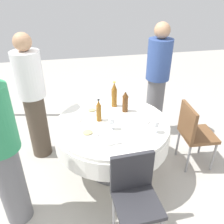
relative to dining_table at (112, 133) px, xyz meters
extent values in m
plane|color=#B7B2A8|center=(0.00, 0.00, -0.59)|extent=(10.00, 10.00, 0.00)
cylinder|color=white|center=(0.00, 0.00, 0.13)|extent=(1.32, 1.32, 0.04)
cylinder|color=white|center=(0.00, 0.00, 0.00)|extent=(1.35, 1.35, 0.22)
cylinder|color=slate|center=(0.00, 0.00, -0.35)|extent=(0.14, 0.14, 0.48)
cylinder|color=slate|center=(0.00, 0.00, -0.58)|extent=(0.56, 0.56, 0.03)
cylinder|color=#8C5619|center=(-0.14, 0.07, 0.25)|extent=(0.06, 0.06, 0.19)
cone|color=#8C5619|center=(-0.14, 0.07, 0.38)|extent=(0.05, 0.05, 0.07)
cylinder|color=black|center=(-0.14, 0.07, 0.42)|extent=(0.03, 0.03, 0.01)
cylinder|color=#593314|center=(0.21, 0.22, 0.25)|extent=(0.07, 0.07, 0.21)
cone|color=#593314|center=(0.21, 0.22, 0.39)|extent=(0.06, 0.06, 0.06)
cylinder|color=silver|center=(0.21, 0.22, 0.42)|extent=(0.03, 0.03, 0.01)
cylinder|color=#8C5619|center=(0.11, 0.38, 0.27)|extent=(0.07, 0.07, 0.24)
cone|color=#8C5619|center=(0.11, 0.38, 0.43)|extent=(0.06, 0.06, 0.09)
cylinder|color=gold|center=(0.11, 0.38, 0.48)|extent=(0.03, 0.03, 0.01)
cylinder|color=white|center=(-0.04, -0.14, 0.15)|extent=(0.06, 0.06, 0.00)
cylinder|color=white|center=(-0.04, -0.14, 0.19)|extent=(0.01, 0.01, 0.08)
cylinder|color=white|center=(-0.04, -0.14, 0.26)|extent=(0.07, 0.07, 0.07)
cylinder|color=maroon|center=(-0.04, -0.14, 0.25)|extent=(0.06, 0.06, 0.03)
cylinder|color=white|center=(0.41, -0.30, 0.15)|extent=(0.06, 0.06, 0.00)
cylinder|color=white|center=(0.41, -0.30, 0.19)|extent=(0.01, 0.01, 0.08)
cylinder|color=white|center=(0.41, -0.30, 0.26)|extent=(0.07, 0.07, 0.06)
cylinder|color=white|center=(0.33, -0.04, 0.16)|extent=(0.22, 0.22, 0.02)
cylinder|color=white|center=(-0.20, 0.29, 0.16)|extent=(0.21, 0.21, 0.02)
ellipsoid|color=tan|center=(-0.20, 0.29, 0.18)|extent=(0.10, 0.09, 0.02)
cylinder|color=white|center=(-0.46, 0.15, 0.16)|extent=(0.25, 0.25, 0.02)
cylinder|color=white|center=(-0.30, -0.19, 0.16)|extent=(0.24, 0.24, 0.02)
ellipsoid|color=tan|center=(-0.30, -0.19, 0.18)|extent=(0.11, 0.10, 0.02)
cube|color=silver|center=(0.14, -0.20, 0.15)|extent=(0.16, 0.10, 0.00)
cube|color=silver|center=(0.14, -0.44, 0.15)|extent=(0.17, 0.09, 0.00)
cube|color=silver|center=(0.11, 0.10, 0.15)|extent=(0.07, 0.18, 0.00)
cube|color=white|center=(-0.07, -0.35, 0.16)|extent=(0.16, 0.16, 0.02)
cylinder|color=slate|center=(0.83, 0.76, -0.14)|extent=(0.26, 0.26, 0.91)
cylinder|color=#334C8C|center=(0.83, 0.76, 0.61)|extent=(0.34, 0.34, 0.57)
sphere|color=tan|center=(0.83, 0.76, 1.00)|extent=(0.22, 0.22, 0.22)
cylinder|color=#4C3F33|center=(-0.91, 0.54, -0.14)|extent=(0.26, 0.26, 0.90)
cylinder|color=white|center=(-0.91, 0.54, 0.59)|extent=(0.34, 0.34, 0.56)
sphere|color=tan|center=(-0.91, 0.54, 0.98)|extent=(0.21, 0.21, 0.21)
cylinder|color=slate|center=(-1.08, -0.47, -0.14)|extent=(0.26, 0.26, 0.90)
cube|color=brown|center=(1.11, -0.07, -0.14)|extent=(0.42, 0.42, 0.04)
cube|color=brown|center=(0.93, -0.06, 0.07)|extent=(0.07, 0.40, 0.42)
cylinder|color=gray|center=(1.27, -0.25, -0.38)|extent=(0.03, 0.03, 0.43)
cylinder|color=gray|center=(1.29, 0.09, -0.38)|extent=(0.03, 0.03, 0.43)
cylinder|color=gray|center=(0.93, -0.23, -0.38)|extent=(0.03, 0.03, 0.43)
cylinder|color=gray|center=(0.95, 0.11, -0.38)|extent=(0.03, 0.03, 0.43)
cube|color=#2D2D33|center=(0.04, -0.92, -0.14)|extent=(0.42, 0.42, 0.04)
cube|color=#2D2D33|center=(0.03, -0.74, 0.07)|extent=(0.40, 0.06, 0.42)
cylinder|color=gray|center=(-0.14, -0.76, -0.38)|extent=(0.03, 0.03, 0.43)
cylinder|color=gray|center=(0.20, -0.74, -0.38)|extent=(0.03, 0.03, 0.43)
camera|label=1|loc=(-0.45, -2.23, 1.60)|focal=37.39mm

